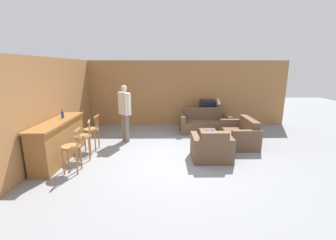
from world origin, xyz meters
The scene contains 17 objects.
ground_plane centered at (0.00, 0.00, 0.00)m, with size 24.00×24.00×0.00m, color gray.
wall_back centered at (0.00, 3.71, 1.30)m, with size 9.40×0.08×2.60m.
wall_left centered at (-3.27, 1.36, 1.30)m, with size 0.08×8.71×2.60m.
bar_counter centered at (-2.94, 0.12, 0.52)m, with size 0.55×2.23×1.04m.
bar_chair_near centered at (-2.32, -0.60, 0.55)m, with size 0.43×0.43×1.01m.
bar_chair_mid centered at (-2.32, 0.16, 0.55)m, with size 0.50×0.50×1.01m.
bar_chair_far centered at (-2.32, 0.82, 0.55)m, with size 0.44×0.44×1.01m.
couch_far centered at (1.24, 2.66, 0.30)m, with size 1.81×0.90×0.85m.
armchair_near centered at (0.97, 0.04, 0.30)m, with size 0.99×0.86×0.83m.
loveseat_right centered at (2.11, 1.25, 0.30)m, with size 0.83×1.52×0.81m.
coffee_table centered at (1.14, 1.24, 0.33)m, with size 0.51×0.89×0.40m.
tv_unit centered at (1.48, 3.39, 0.31)m, with size 1.07×0.48×0.62m.
tv centered at (1.48, 3.39, 0.85)m, with size 0.58×0.52×0.45m.
bottle centered at (-2.93, 0.44, 1.15)m, with size 0.07×0.07×0.24m.
book_on_table centered at (1.17, 1.35, 0.41)m, with size 0.25×0.22×0.03m.
table_lamp centered at (1.89, 3.39, 1.01)m, with size 0.22×0.22×0.53m.
person_by_window centered at (-1.49, 1.57, 1.02)m, with size 0.44×0.47×1.80m.
Camera 1 is at (-0.23, -5.39, 2.35)m, focal length 24.00 mm.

